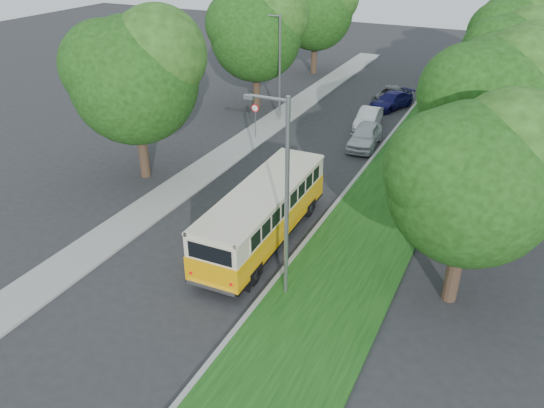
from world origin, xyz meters
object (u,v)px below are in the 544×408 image
at_px(lamppost_far, 279,64).
at_px(car_white, 368,118).
at_px(vintage_bus, 263,215).
at_px(car_silver, 365,136).
at_px(lamppost_near, 284,195).
at_px(car_grey, 391,96).
at_px(car_blue, 391,101).

distance_m(lamppost_far, car_white, 7.40).
bearing_deg(vintage_bus, car_silver, 85.79).
bearing_deg(car_white, car_silver, -80.46).
bearing_deg(lamppost_far, lamppost_near, -64.29).
bearing_deg(vintage_bus, lamppost_far, 111.71).
relative_size(car_silver, car_grey, 0.92).
bearing_deg(lamppost_near, car_silver, 95.95).
bearing_deg(car_blue, car_silver, -65.80).
distance_m(lamppost_near, car_white, 20.64).
xyz_separation_m(car_silver, car_white, (-0.88, 3.77, -0.09)).
distance_m(vintage_bus, car_silver, 13.30).
relative_size(car_blue, car_grey, 0.92).
bearing_deg(lamppost_near, lamppost_far, 115.71).
height_order(car_white, car_blue, car_white).
distance_m(lamppost_near, vintage_bus, 4.93).
bearing_deg(car_silver, car_blue, 88.33).
height_order(lamppost_far, vintage_bus, lamppost_far).
height_order(lamppost_far, car_blue, lamppost_far).
bearing_deg(car_silver, lamppost_far, 158.68).
relative_size(lamppost_near, car_grey, 1.72).
height_order(lamppost_far, car_grey, lamppost_far).
xyz_separation_m(car_silver, car_blue, (-0.47, 8.63, -0.11)).
bearing_deg(lamppost_near, vintage_bus, 128.04).
bearing_deg(car_grey, car_silver, -81.71).
bearing_deg(car_blue, vintage_bus, -69.58).
height_order(vintage_bus, car_blue, vintage_bus).
bearing_deg(car_grey, car_white, -87.14).
relative_size(car_silver, car_blue, 1.00).
distance_m(car_white, car_grey, 6.04).
xyz_separation_m(lamppost_far, car_white, (6.32, 1.64, -3.48)).
xyz_separation_m(vintage_bus, car_white, (-0.16, 17.04, -0.76)).
height_order(car_silver, car_white, car_silver).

